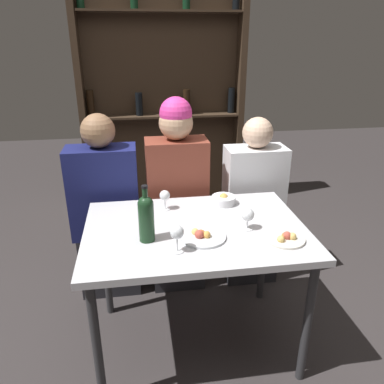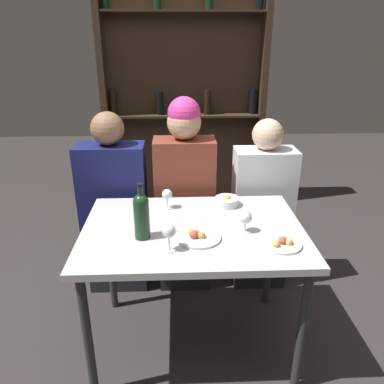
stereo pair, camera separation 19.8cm
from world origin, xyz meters
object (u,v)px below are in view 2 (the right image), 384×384
object	(u,v)px
food_plate_1	(281,243)
wine_glass_2	(169,232)
wine_glass_0	(167,195)
seated_person_left	(115,210)
food_plate_0	(197,236)
seated_person_center	(185,200)
wine_glass_1	(245,218)
snack_bowl	(227,201)
wine_bottle	(141,214)
seated_person_right	(262,211)

from	to	relation	value
food_plate_1	wine_glass_2	bearing A→B (deg)	-177.50
wine_glass_0	seated_person_left	xyz separation A→B (m)	(-0.37, 0.34, -0.25)
food_plate_0	seated_person_center	size ratio (longest dim) A/B	0.17
wine_glass_1	food_plate_1	size ratio (longest dim) A/B	0.58
wine_glass_2	snack_bowl	world-z (taller)	wine_glass_2
wine_bottle	seated_person_center	distance (m)	0.75
food_plate_1	wine_glass_0	bearing A→B (deg)	141.27
wine_glass_0	seated_person_center	xyz separation A→B (m)	(0.11, 0.34, -0.18)
food_plate_0	snack_bowl	bearing A→B (deg)	62.95
wine_glass_0	food_plate_0	world-z (taller)	wine_glass_0
food_plate_0	seated_person_left	bearing A→B (deg)	126.56
food_plate_0	seated_person_center	xyz separation A→B (m)	(-0.05, 0.70, -0.11)
food_plate_1	seated_person_center	size ratio (longest dim) A/B	0.15
snack_bowl	seated_person_right	bearing A→B (deg)	47.88
wine_bottle	seated_person_center	xyz separation A→B (m)	(0.22, 0.68, -0.23)
food_plate_0	wine_glass_2	bearing A→B (deg)	-142.37
seated_person_right	seated_person_center	bearing A→B (deg)	180.00
wine_glass_0	seated_person_left	world-z (taller)	seated_person_left
wine_bottle	food_plate_1	xyz separation A→B (m)	(0.66, -0.10, -0.12)
wine_bottle	wine_glass_0	world-z (taller)	wine_bottle
food_plate_0	seated_person_right	bearing A→B (deg)	55.38
wine_bottle	snack_bowl	xyz separation A→B (m)	(0.46, 0.36, -0.10)
wine_glass_1	wine_glass_2	xyz separation A→B (m)	(-0.38, -0.16, 0.02)
wine_glass_1	food_plate_1	distance (m)	0.21
wine_glass_1	wine_glass_2	bearing A→B (deg)	-156.74
wine_glass_2	snack_bowl	size ratio (longest dim) A/B	0.95
wine_bottle	seated_person_right	size ratio (longest dim) A/B	0.24
food_plate_1	snack_bowl	size ratio (longest dim) A/B	1.40
seated_person_center	wine_glass_0	bearing A→B (deg)	-107.31
wine_bottle	wine_glass_1	xyz separation A→B (m)	(0.51, 0.04, -0.05)
wine_bottle	wine_glass_2	bearing A→B (deg)	-43.49
wine_bottle	snack_bowl	bearing A→B (deg)	37.85
wine_glass_0	seated_person_left	bearing A→B (deg)	136.90
wine_glass_0	food_plate_1	distance (m)	0.70
seated_person_right	food_plate_0	bearing A→B (deg)	-124.62
food_plate_1	seated_person_left	bearing A→B (deg)	139.44
wine_glass_2	seated_person_right	bearing A→B (deg)	52.44
food_plate_0	seated_person_left	distance (m)	0.89
wine_glass_2	food_plate_0	bearing A→B (deg)	37.63
wine_glass_1	food_plate_1	bearing A→B (deg)	-42.97
food_plate_0	wine_glass_1	bearing A→B (deg)	13.55
wine_glass_2	seated_person_center	xyz separation A→B (m)	(0.09, 0.80, -0.20)
snack_bowl	seated_person_right	distance (m)	0.49
food_plate_0	seated_person_center	world-z (taller)	seated_person_center
food_plate_1	snack_bowl	bearing A→B (deg)	113.36
wine_glass_0	wine_glass_1	xyz separation A→B (m)	(0.40, -0.30, -0.00)
seated_person_center	seated_person_right	xyz separation A→B (m)	(0.53, 0.00, -0.10)
wine_bottle	food_plate_0	size ratio (longest dim) A/B	1.26
wine_glass_0	snack_bowl	size ratio (longest dim) A/B	0.83
wine_glass_1	seated_person_left	world-z (taller)	seated_person_left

